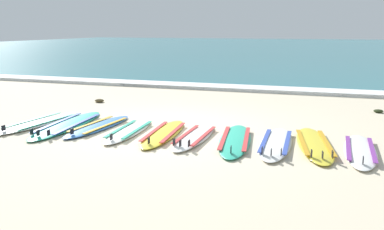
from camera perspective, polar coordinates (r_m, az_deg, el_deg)
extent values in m
plane|color=beige|center=(7.88, -2.50, -2.25)|extent=(80.00, 80.00, 0.00)
cube|color=teal|center=(42.46, 13.97, 9.61)|extent=(80.00, 60.00, 0.10)
cube|color=white|center=(13.21, 5.79, 4.00)|extent=(80.00, 0.93, 0.11)
ellipsoid|color=white|center=(8.99, -21.37, -1.03)|extent=(0.90, 2.37, 0.07)
cube|color=teal|center=(9.13, -22.29, -0.64)|extent=(0.31, 1.61, 0.01)
cube|color=teal|center=(8.83, -20.47, -0.91)|extent=(0.31, 1.61, 0.01)
cube|color=black|center=(8.40, -25.86, -1.71)|extent=(0.02, 0.09, 0.11)
ellipsoid|color=#2DB793|center=(8.59, -17.71, -1.35)|extent=(0.82, 2.63, 0.07)
cube|color=#334CB2|center=(8.71, -19.05, -0.99)|extent=(0.21, 1.82, 0.01)
cube|color=#334CB2|center=(8.47, -16.38, -1.18)|extent=(0.21, 1.82, 0.01)
cube|color=black|center=(7.75, -21.59, -2.44)|extent=(0.02, 0.09, 0.11)
cube|color=black|center=(7.90, -22.41, -2.24)|extent=(0.02, 0.09, 0.11)
cube|color=black|center=(7.70, -20.25, -2.43)|extent=(0.02, 0.09, 0.11)
ellipsoid|color=#3875CC|center=(8.28, -13.50, -1.61)|extent=(0.73, 2.12, 0.07)
cube|color=gold|center=(8.39, -14.54, -1.20)|extent=(0.22, 1.46, 0.01)
cube|color=gold|center=(8.17, -12.46, -1.46)|extent=(0.22, 1.46, 0.01)
cube|color=black|center=(7.65, -17.15, -2.31)|extent=(0.02, 0.09, 0.11)
ellipsoid|color=white|center=(7.80, -9.15, -2.29)|extent=(0.57, 2.00, 0.07)
cube|color=teal|center=(7.86, -10.35, -1.91)|extent=(0.12, 1.39, 0.01)
cube|color=teal|center=(7.72, -7.95, -2.10)|extent=(0.12, 1.39, 0.01)
cube|color=black|center=(7.11, -11.72, -3.13)|extent=(0.02, 0.09, 0.11)
ellipsoid|color=yellow|center=(7.54, -4.14, -2.68)|extent=(0.66, 2.17, 0.07)
cube|color=#D13838|center=(7.59, -5.53, -2.29)|extent=(0.16, 1.50, 0.01)
cube|color=#D13838|center=(7.48, -2.74, -2.48)|extent=(0.16, 1.50, 0.01)
cube|color=black|center=(6.76, -6.33, -3.75)|extent=(0.02, 0.09, 0.11)
ellipsoid|color=white|center=(7.29, 0.42, -3.20)|extent=(0.55, 1.99, 0.07)
cube|color=#D13838|center=(7.33, -0.89, -2.77)|extent=(0.11, 1.38, 0.01)
cube|color=#D13838|center=(7.22, 1.76, -3.01)|extent=(0.11, 1.38, 0.01)
cube|color=black|center=(6.56, -1.73, -4.18)|extent=(0.01, 0.09, 0.11)
cube|color=black|center=(6.67, -2.64, -3.92)|extent=(0.01, 0.09, 0.11)
cube|color=black|center=(6.57, -0.43, -4.15)|extent=(0.01, 0.09, 0.11)
ellipsoid|color=#2DB793|center=(7.13, 6.32, -3.64)|extent=(0.81, 2.28, 0.07)
cube|color=#D13838|center=(7.13, 4.72, -3.25)|extent=(0.26, 1.56, 0.01)
cube|color=#D13838|center=(7.10, 7.94, -3.40)|extent=(0.26, 1.56, 0.01)
cube|color=black|center=(6.27, 5.72, -5.05)|extent=(0.02, 0.09, 0.11)
ellipsoid|color=white|center=(7.05, 12.16, -4.04)|extent=(0.55, 2.16, 0.07)
cube|color=#334CB2|center=(7.06, 10.60, -3.61)|extent=(0.09, 1.51, 0.01)
cube|color=#334CB2|center=(7.03, 13.75, -3.82)|extent=(0.09, 1.51, 0.01)
cube|color=black|center=(6.22, 11.52, -5.39)|extent=(0.01, 0.09, 0.11)
cube|color=black|center=(6.29, 10.22, -5.13)|extent=(0.01, 0.09, 0.11)
cube|color=black|center=(6.27, 12.92, -5.32)|extent=(0.01, 0.09, 0.11)
ellipsoid|color=yellow|center=(7.17, 17.45, -4.07)|extent=(0.87, 2.32, 0.07)
cube|color=gold|center=(7.13, 15.85, -3.71)|extent=(0.29, 1.58, 0.01)
cube|color=gold|center=(7.19, 19.08, -3.80)|extent=(0.29, 1.58, 0.01)
cube|color=black|center=(6.31, 18.56, -5.56)|extent=(0.02, 0.09, 0.11)
cube|color=black|center=(6.34, 17.08, -5.37)|extent=(0.02, 0.09, 0.11)
cube|color=black|center=(6.39, 19.86, -5.42)|extent=(0.02, 0.09, 0.11)
ellipsoid|color=white|center=(7.06, 23.35, -4.80)|extent=(0.62, 2.06, 0.07)
cube|color=purple|center=(7.04, 21.90, -4.37)|extent=(0.15, 1.42, 0.01)
cube|color=purple|center=(7.06, 24.86, -4.58)|extent=(0.15, 1.42, 0.01)
cube|color=black|center=(6.28, 23.74, -6.08)|extent=(0.02, 0.09, 0.11)
ellipsoid|color=#4C4228|center=(11.13, -13.39, 2.06)|extent=(0.26, 0.21, 0.09)
ellipsoid|color=#2D381E|center=(10.53, 25.61, 0.53)|extent=(0.23, 0.18, 0.08)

